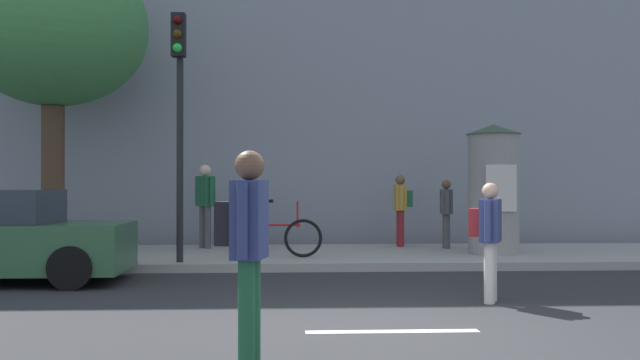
{
  "coord_description": "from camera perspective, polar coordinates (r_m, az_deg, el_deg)",
  "views": [
    {
      "loc": [
        -1.11,
        -7.3,
        1.52
      ],
      "look_at": [
        -0.65,
        2.0,
        1.58
      ],
      "focal_mm": 39.94,
      "sensor_mm": 36.0,
      "label": 1
    }
  ],
  "objects": [
    {
      "name": "poster_column",
      "position": [
        14.51,
        13.73,
        -0.62
      ],
      "size": [
        1.09,
        1.09,
        2.57
      ],
      "color": "gray",
      "rests_on": "sidewalk_curb"
    },
    {
      "name": "traffic_light",
      "position": [
        12.78,
        -11.22,
        6.62
      ],
      "size": [
        0.24,
        0.45,
        4.35
      ],
      "color": "black",
      "rests_on": "sidewalk_curb"
    },
    {
      "name": "ground_plane",
      "position": [
        7.54,
        5.83,
        -12.0
      ],
      "size": [
        80.0,
        80.0,
        0.0
      ],
      "primitive_type": "plane",
      "color": "#2B2B2D"
    },
    {
      "name": "bicycle_leaning",
      "position": [
        13.43,
        -3.61,
        -4.56
      ],
      "size": [
        1.77,
        0.1,
        1.09
      ],
      "color": "black",
      "rests_on": "sidewalk_curb"
    },
    {
      "name": "pedestrian_with_backpack",
      "position": [
        15.51,
        10.08,
        -2.25
      ],
      "size": [
        0.3,
        0.65,
        1.47
      ],
      "color": "#4C4C51",
      "rests_on": "sidewalk_curb"
    },
    {
      "name": "pedestrian_in_dark_shirt",
      "position": [
        14.93,
        -5.52,
        -1.89
      ],
      "size": [
        0.54,
        0.54,
        1.62
      ],
      "color": "black",
      "rests_on": "sidewalk_curb"
    },
    {
      "name": "sidewalk_curb",
      "position": [
        14.42,
        1.6,
        -6.12
      ],
      "size": [
        36.0,
        4.0,
        0.15
      ],
      "primitive_type": "cube",
      "color": "#9E9B93",
      "rests_on": "ground_plane"
    },
    {
      "name": "building_backdrop",
      "position": [
        19.73,
        0.45,
        11.08
      ],
      "size": [
        36.0,
        5.0,
        10.87
      ],
      "primitive_type": "cube",
      "color": "gray",
      "rests_on": "ground_plane"
    },
    {
      "name": "pedestrian_in_red_top",
      "position": [
        15.51,
        -9.19,
        -1.48
      ],
      "size": [
        0.46,
        0.52,
        1.8
      ],
      "color": "#4C4C51",
      "rests_on": "sidewalk_curb"
    },
    {
      "name": "pedestrian_tallest",
      "position": [
        9.47,
        13.35,
        -4.0
      ],
      "size": [
        0.49,
        0.6,
        1.54
      ],
      "color": "silver",
      "rests_on": "ground_plane"
    },
    {
      "name": "lane_markings",
      "position": [
        7.54,
        5.83,
        -11.97
      ],
      "size": [
        25.8,
        0.16,
        0.01
      ],
      "color": "silver",
      "rests_on": "ground_plane"
    },
    {
      "name": "street_tree",
      "position": [
        15.74,
        -20.59,
        11.29
      ],
      "size": [
        3.8,
        3.8,
        6.2
      ],
      "color": "#4C3826",
      "rests_on": "sidewalk_curb"
    },
    {
      "name": "pedestrian_near_pole",
      "position": [
        5.9,
        -5.88,
        -4.7
      ],
      "size": [
        0.44,
        0.56,
        1.8
      ],
      "color": "#1E5938",
      "rests_on": "ground_plane"
    },
    {
      "name": "pedestrian_in_light_jacket",
      "position": [
        15.84,
        6.53,
        -1.94
      ],
      "size": [
        0.39,
        0.58,
        1.58
      ],
      "color": "maroon",
      "rests_on": "sidewalk_curb"
    }
  ]
}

